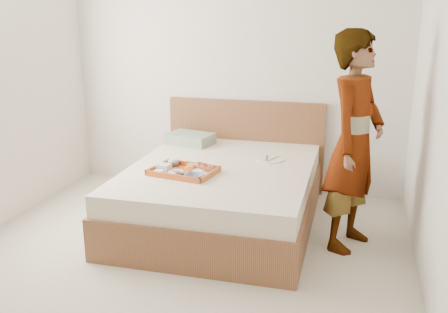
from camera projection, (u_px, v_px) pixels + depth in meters
name	position (u px, v px, depth m)	size (l,w,h in m)	color
ground	(169.00, 274.00, 3.64)	(3.50, 4.00, 0.01)	beige
wall_back	(235.00, 66.00, 5.13)	(3.50, 0.01, 2.60)	silver
bed	(221.00, 195.00, 4.46)	(1.65, 2.00, 0.53)	brown
headboard	(245.00, 145.00, 5.30)	(1.65, 0.06, 0.95)	brown
pillow	(190.00, 139.00, 5.12)	(0.45, 0.30, 0.11)	gray
tray	(184.00, 171.00, 4.19)	(0.52, 0.38, 0.05)	#BA5E2B
prawn_plate	(203.00, 172.00, 4.17)	(0.18, 0.18, 0.01)	white
navy_bowl_big	(194.00, 176.00, 4.01)	(0.15, 0.15, 0.04)	navy
sauce_dish	(180.00, 176.00, 4.05)	(0.08, 0.08, 0.03)	black
meat_plate	(176.00, 172.00, 4.18)	(0.13, 0.13, 0.01)	white
bread_plate	(192.00, 168.00, 4.28)	(0.13, 0.13, 0.01)	orange
salad_bowl	(173.00, 163.00, 4.36)	(0.11, 0.11, 0.04)	navy
plastic_tub	(164.00, 167.00, 4.24)	(0.11, 0.09, 0.05)	silver
cheese_round	(158.00, 172.00, 4.14)	(0.08, 0.08, 0.03)	white
dinner_plate	(270.00, 159.00, 4.57)	(0.26, 0.26, 0.01)	white
person	(354.00, 143.00, 3.87)	(0.63, 0.41, 1.72)	white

